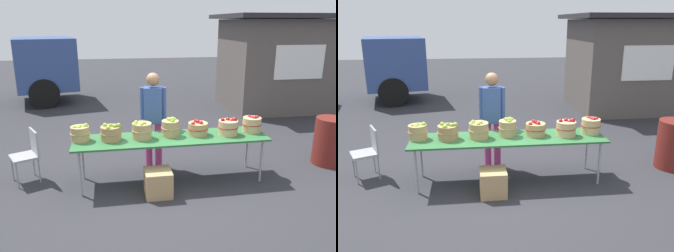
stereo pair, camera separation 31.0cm
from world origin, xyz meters
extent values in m
plane|color=#2D2D33|center=(0.00, 0.00, 0.00)|extent=(40.00, 40.00, 0.00)
cube|color=#2D6B38|center=(0.00, 0.00, 0.73)|extent=(3.10, 0.76, 0.03)
cylinder|color=#99999E|center=(-1.43, -0.30, 0.36)|extent=(0.04, 0.04, 0.72)
cylinder|color=#99999E|center=(1.43, -0.30, 0.36)|extent=(0.04, 0.04, 0.72)
cylinder|color=#99999E|center=(-1.43, 0.30, 0.36)|extent=(0.04, 0.04, 0.72)
cylinder|color=#99999E|center=(1.43, 0.30, 0.36)|extent=(0.04, 0.04, 0.72)
cylinder|color=tan|center=(-1.42, 0.08, 0.87)|extent=(0.29, 0.29, 0.23)
torus|color=tan|center=(-1.42, 0.08, 0.88)|extent=(0.31, 0.31, 0.01)
sphere|color=#9EC647|center=(-1.43, 0.04, 0.97)|extent=(0.07, 0.07, 0.07)
sphere|color=#7AA833|center=(-1.34, 0.08, 0.97)|extent=(0.08, 0.08, 0.08)
sphere|color=#8CB738|center=(-1.42, 0.07, 0.98)|extent=(0.08, 0.08, 0.08)
sphere|color=#8CB738|center=(-1.43, 0.07, 0.98)|extent=(0.07, 0.07, 0.07)
sphere|color=#9EC647|center=(-1.32, 0.09, 0.99)|extent=(0.07, 0.07, 0.07)
sphere|color=#8CB738|center=(-1.49, 0.05, 0.97)|extent=(0.07, 0.07, 0.07)
cylinder|color=#A87F51|center=(-0.95, 0.02, 0.86)|extent=(0.32, 0.32, 0.22)
torus|color=#A87F51|center=(-0.95, 0.02, 0.87)|extent=(0.34, 0.34, 0.01)
sphere|color=#7AA833|center=(-0.95, 0.04, 0.99)|extent=(0.06, 0.06, 0.06)
sphere|color=#8CB738|center=(-0.99, -0.08, 0.98)|extent=(0.08, 0.08, 0.08)
sphere|color=#8CB738|center=(-0.83, 0.00, 1.00)|extent=(0.07, 0.07, 0.07)
sphere|color=#7AA833|center=(-0.89, -0.01, 0.99)|extent=(0.06, 0.06, 0.06)
sphere|color=#8CB738|center=(-1.04, 0.07, 0.99)|extent=(0.07, 0.07, 0.07)
cylinder|color=tan|center=(-0.46, 0.03, 0.88)|extent=(0.31, 0.31, 0.25)
torus|color=tan|center=(-0.46, 0.03, 0.89)|extent=(0.33, 0.33, 0.01)
sphere|color=#9EC647|center=(-0.44, -0.01, 1.01)|extent=(0.07, 0.07, 0.07)
sphere|color=#8CB738|center=(-0.48, -0.07, 1.00)|extent=(0.06, 0.06, 0.06)
sphere|color=#8CB738|center=(-0.55, 0.07, 1.01)|extent=(0.07, 0.07, 0.07)
sphere|color=#7AA833|center=(-0.57, -0.02, 0.99)|extent=(0.07, 0.07, 0.07)
cylinder|color=tan|center=(0.00, 0.08, 0.88)|extent=(0.28, 0.28, 0.26)
torus|color=tan|center=(0.00, 0.08, 0.89)|extent=(0.30, 0.30, 0.01)
sphere|color=#8CB738|center=(0.04, 0.07, 1.00)|extent=(0.08, 0.08, 0.08)
sphere|color=#8CB738|center=(0.03, 0.09, 1.02)|extent=(0.08, 0.08, 0.08)
sphere|color=#7AA833|center=(0.02, 0.01, 1.01)|extent=(0.06, 0.06, 0.06)
sphere|color=#8CB738|center=(0.01, 0.06, 1.03)|extent=(0.07, 0.07, 0.07)
sphere|color=#8CB738|center=(0.05, 0.17, 1.01)|extent=(0.07, 0.07, 0.07)
sphere|color=#8CB738|center=(0.08, 0.13, 1.00)|extent=(0.07, 0.07, 0.07)
sphere|color=#8CB738|center=(-0.02, 0.12, 1.02)|extent=(0.07, 0.07, 0.07)
cylinder|color=tan|center=(0.46, 0.06, 0.85)|extent=(0.32, 0.32, 0.20)
torus|color=maroon|center=(0.46, 0.06, 0.86)|extent=(0.34, 0.34, 0.01)
sphere|color=#B22319|center=(0.36, 0.00, 0.96)|extent=(0.07, 0.07, 0.07)
sphere|color=maroon|center=(0.44, 0.12, 0.97)|extent=(0.07, 0.07, 0.07)
sphere|color=maroon|center=(0.45, 0.06, 0.97)|extent=(0.07, 0.07, 0.07)
sphere|color=#B22319|center=(0.49, 0.00, 0.97)|extent=(0.07, 0.07, 0.07)
cylinder|color=tan|center=(0.94, -0.01, 0.87)|extent=(0.32, 0.32, 0.24)
torus|color=maroon|center=(0.94, -0.01, 0.88)|extent=(0.34, 0.34, 0.01)
sphere|color=#B22319|center=(1.05, 0.02, 0.99)|extent=(0.08, 0.08, 0.08)
sphere|color=maroon|center=(0.95, 0.03, 1.00)|extent=(0.07, 0.07, 0.07)
sphere|color=maroon|center=(1.04, -0.02, 1.00)|extent=(0.08, 0.08, 0.08)
sphere|color=maroon|center=(0.85, -0.01, 1.00)|extent=(0.07, 0.07, 0.07)
sphere|color=maroon|center=(0.99, -0.01, 0.98)|extent=(0.08, 0.08, 0.08)
cylinder|color=tan|center=(1.39, 0.06, 0.87)|extent=(0.30, 0.30, 0.25)
torus|color=maroon|center=(1.39, 0.06, 0.89)|extent=(0.32, 0.32, 0.01)
sphere|color=maroon|center=(1.39, 0.06, 0.99)|extent=(0.08, 0.08, 0.08)
sphere|color=#B22319|center=(1.46, 0.05, 1.00)|extent=(0.08, 0.08, 0.08)
sphere|color=#B22319|center=(1.36, 0.13, 0.99)|extent=(0.07, 0.07, 0.07)
sphere|color=maroon|center=(1.41, 0.03, 0.99)|extent=(0.08, 0.08, 0.08)
cylinder|color=#CC3F8C|center=(-0.12, 0.58, 0.42)|extent=(0.12, 0.12, 0.83)
cylinder|color=#CC3F8C|center=(-0.29, 0.61, 0.42)|extent=(0.12, 0.12, 0.83)
cube|color=#334C8C|center=(-0.21, 0.60, 1.15)|extent=(0.35, 0.28, 0.63)
sphere|color=#936B4C|center=(-0.21, 0.60, 1.59)|extent=(0.23, 0.23, 0.23)
cylinder|color=#334C8C|center=(-0.03, 0.57, 1.18)|extent=(0.09, 0.09, 0.56)
cylinder|color=#334C8C|center=(-0.39, 0.63, 1.18)|extent=(0.09, 0.09, 0.56)
cube|color=#334C8C|center=(-2.94, 6.50, 1.25)|extent=(2.21, 2.44, 1.60)
cube|color=black|center=(-2.11, 6.68, 1.57)|extent=(0.42, 1.73, 0.80)
cylinder|color=black|center=(-3.30, 7.39, 0.45)|extent=(0.94, 0.47, 0.90)
cylinder|color=black|center=(-2.89, 5.53, 0.45)|extent=(0.94, 0.47, 0.90)
cube|color=#59514C|center=(4.07, 4.52, 1.30)|extent=(3.01, 2.41, 2.60)
cube|color=#262628|center=(4.07, 4.52, 2.68)|extent=(3.51, 2.91, 0.12)
cube|color=white|center=(4.07, 3.31, 1.50)|extent=(1.40, 0.04, 0.90)
cube|color=#99999E|center=(-2.35, 0.35, 0.44)|extent=(0.53, 0.53, 0.04)
cube|color=#99999E|center=(-2.19, 0.42, 0.66)|extent=(0.20, 0.37, 0.40)
cylinder|color=gray|center=(-2.58, 0.43, 0.21)|extent=(0.02, 0.02, 0.42)
cylinder|color=gray|center=(-2.43, 0.12, 0.21)|extent=(0.02, 0.02, 0.42)
cylinder|color=gray|center=(-2.27, 0.57, 0.21)|extent=(0.02, 0.02, 0.42)
cylinder|color=gray|center=(-2.12, 0.27, 0.21)|extent=(0.02, 0.02, 0.42)
cylinder|color=maroon|center=(2.99, 0.19, 0.44)|extent=(0.58, 0.58, 0.87)
cube|color=tan|center=(-0.28, -0.47, 0.20)|extent=(0.40, 0.40, 0.40)
camera|label=1|loc=(-0.93, -5.07, 2.52)|focal=36.39mm
camera|label=2|loc=(-0.63, -5.12, 2.52)|focal=36.39mm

